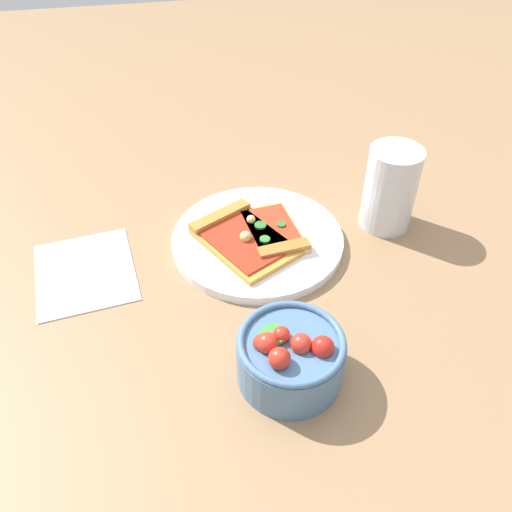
{
  "coord_description": "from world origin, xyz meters",
  "views": [
    {
      "loc": [
        0.12,
        0.57,
        0.51
      ],
      "look_at": [
        0.02,
        0.04,
        0.03
      ],
      "focal_mm": 37.29,
      "sensor_mm": 36.0,
      "label": 1
    }
  ],
  "objects": [
    {
      "name": "ground_plane",
      "position": [
        0.0,
        0.0,
        0.0
      ],
      "size": [
        2.4,
        2.4,
        0.0
      ],
      "primitive_type": "plane",
      "color": "#93704C",
      "rests_on": "ground"
    },
    {
      "name": "plate",
      "position": [
        0.01,
        -0.02,
        0.01
      ],
      "size": [
        0.25,
        0.25,
        0.01
      ],
      "primitive_type": "cylinder",
      "color": "white",
      "rests_on": "ground_plane"
    },
    {
      "name": "pizza_slice_near",
      "position": [
        -0.02,
        -0.01,
        0.02
      ],
      "size": [
        0.09,
        0.13,
        0.02
      ],
      "color": "#E5B256",
      "rests_on": "plate"
    },
    {
      "name": "pizza_slice_far",
      "position": [
        0.03,
        -0.01,
        0.02
      ],
      "size": [
        0.16,
        0.17,
        0.02
      ],
      "color": "gold",
      "rests_on": "plate"
    },
    {
      "name": "salad_bowl",
      "position": [
        0.02,
        0.22,
        0.03
      ],
      "size": [
        0.12,
        0.12,
        0.08
      ],
      "color": "#4C7299",
      "rests_on": "ground_plane"
    },
    {
      "name": "soda_glass",
      "position": [
        -0.2,
        -0.03,
        0.06
      ],
      "size": [
        0.08,
        0.08,
        0.13
      ],
      "color": "silver",
      "rests_on": "ground_plane"
    },
    {
      "name": "paper_napkin",
      "position": [
        0.25,
        -0.0,
        0.0
      ],
      "size": [
        0.15,
        0.17,
        0.0
      ],
      "primitive_type": "cube",
      "rotation": [
        0.0,
        0.0,
        0.13
      ],
      "color": "white",
      "rests_on": "ground_plane"
    }
  ]
}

